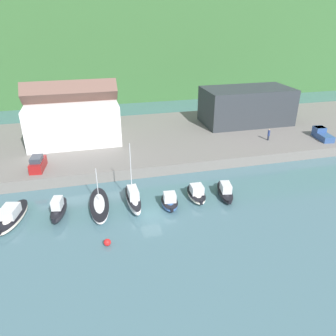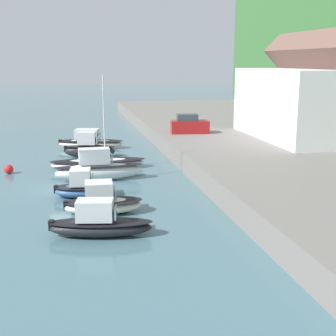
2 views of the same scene
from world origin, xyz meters
name	(u,v)px [view 1 (image 1 of 2)]	position (x,y,z in m)	size (l,w,h in m)	color
ground_plane	(151,214)	(0.00, 0.00, 0.00)	(320.00, 320.00, 0.00)	#476B75
hillside_backdrop	(98,25)	(0.00, 86.70, 19.28)	(240.00, 60.52, 38.57)	#386633
quay_promenade	(126,141)	(0.00, 24.35, 0.85)	(116.60, 28.53, 1.71)	slate
harbor_clubhouse	(73,119)	(-9.05, 25.08, 5.74)	(16.12, 10.78, 10.93)	white
yacht_club_building	(246,106)	(26.01, 27.17, 5.38)	(18.19, 9.58, 7.34)	#2D3338
moored_boat_0	(12,216)	(-16.66, 2.65, 0.77)	(4.12, 7.71, 2.17)	white
moored_boat_1	(59,210)	(-11.18, 2.35, 0.98)	(2.53, 5.36, 2.67)	black
moored_boat_2	(99,205)	(-6.25, 2.92, 0.50)	(2.63, 8.67, 5.47)	silver
moored_boat_3	(133,199)	(-1.87, 2.67, 1.00)	(1.84, 7.28, 8.54)	silver
moored_boat_4	(170,202)	(2.70, 1.27, 0.72)	(2.50, 4.37, 2.05)	#33568E
moored_boat_5	(196,194)	(6.74, 2.37, 0.74)	(2.41, 5.14, 2.09)	white
moored_boat_6	(225,192)	(10.76, 1.91, 0.74)	(2.75, 6.05, 2.10)	black
parked_car_1	(38,164)	(-14.50, 13.59, 2.62)	(2.29, 4.38, 2.16)	maroon
pickup_truck_0	(322,134)	(35.56, 14.83, 2.53)	(2.46, 4.91, 1.90)	#2D4C84
person_on_quay	(269,135)	(25.38, 16.32, 2.81)	(0.40, 0.40, 2.14)	#232838
mooring_buoy_0	(107,242)	(-5.88, -4.82, 0.40)	(0.80, 0.80, 0.80)	red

